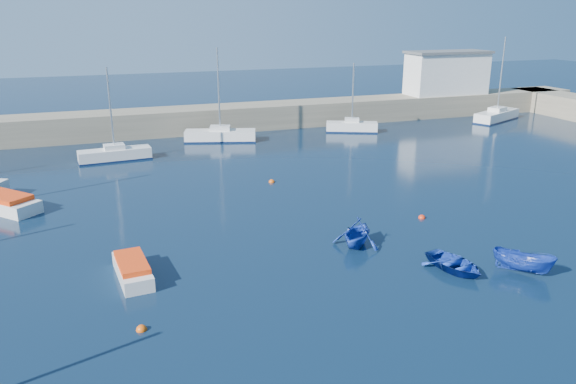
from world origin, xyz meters
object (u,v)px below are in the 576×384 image
object	(u,v)px
dinghy_center	(454,264)
sailboat_5	(115,154)
motorboat_2	(3,202)
motorboat_1	(132,269)
sailboat_7	(352,126)
dinghy_right	(523,262)
harbor_office	(447,74)
dinghy_left	(357,233)
sailboat_8	(497,115)
sailboat_6	(220,135)

from	to	relation	value
dinghy_center	sailboat_5	bearing A→B (deg)	105.88
motorboat_2	motorboat_1	bearing A→B (deg)	-102.97
sailboat_7	dinghy_right	bearing A→B (deg)	-167.63
harbor_office	dinghy_left	bearing A→B (deg)	-130.43
sailboat_5	sailboat_7	size ratio (longest dim) A/B	1.10
harbor_office	sailboat_8	xyz separation A→B (m)	(3.49, -5.79, -4.45)
harbor_office	motorboat_1	distance (m)	53.79
sailboat_7	dinghy_center	distance (m)	34.41
harbor_office	sailboat_8	size ratio (longest dim) A/B	1.02
sailboat_6	sailboat_7	world-z (taller)	sailboat_6
sailboat_8	motorboat_2	size ratio (longest dim) A/B	1.81
sailboat_6	motorboat_1	size ratio (longest dim) A/B	2.27
motorboat_1	dinghy_right	world-z (taller)	dinghy_right
sailboat_8	motorboat_1	world-z (taller)	sailboat_8
dinghy_center	dinghy_right	size ratio (longest dim) A/B	1.10
harbor_office	motorboat_2	size ratio (longest dim) A/B	1.86
sailboat_7	motorboat_2	world-z (taller)	sailboat_7
sailboat_7	sailboat_8	world-z (taller)	sailboat_8
sailboat_6	dinghy_left	size ratio (longest dim) A/B	2.99
motorboat_2	sailboat_7	bearing A→B (deg)	-16.88
sailboat_7	dinghy_center	size ratio (longest dim) A/B	2.21
sailboat_5	motorboat_1	bearing A→B (deg)	173.80
harbor_office	dinghy_left	xyz separation A→B (m)	(-29.21, -34.29, -4.29)
sailboat_5	sailboat_8	distance (m)	44.46
sailboat_7	dinghy_left	size ratio (longest dim) A/B	2.39
dinghy_right	sailboat_5	bearing A→B (deg)	82.29
sailboat_6	dinghy_right	xyz separation A→B (m)	(7.39, -34.56, -0.04)
dinghy_left	harbor_office	bearing A→B (deg)	93.91
harbor_office	sailboat_7	world-z (taller)	harbor_office
dinghy_center	dinghy_left	world-z (taller)	dinghy_left
harbor_office	motorboat_1	size ratio (longest dim) A/B	2.46
harbor_office	sailboat_7	size ratio (longest dim) A/B	1.36
sailboat_8	dinghy_left	bearing A→B (deg)	106.13
motorboat_1	dinghy_left	bearing A→B (deg)	-5.66
harbor_office	sailboat_5	size ratio (longest dim) A/B	1.24
sailboat_7	dinghy_right	size ratio (longest dim) A/B	2.44
motorboat_2	dinghy_left	xyz separation A→B (m)	(19.31, -13.28, 0.28)
motorboat_2	dinghy_center	world-z (taller)	motorboat_2
sailboat_8	sailboat_5	bearing A→B (deg)	70.57
harbor_office	dinghy_center	xyz separation A→B (m)	(-25.93, -38.73, -4.75)
dinghy_left	dinghy_center	bearing A→B (deg)	-9.23
sailboat_6	dinghy_left	distance (m)	28.73
sailboat_8	dinghy_center	xyz separation A→B (m)	(-29.41, -32.94, -0.31)
harbor_office	dinghy_center	distance (m)	46.85
dinghy_right	sailboat_7	bearing A→B (deg)	39.80
sailboat_6	motorboat_2	world-z (taller)	sailboat_6
harbor_office	sailboat_5	xyz separation A→B (m)	(-40.77, -10.06, -4.52)
sailboat_8	dinghy_left	distance (m)	43.37
sailboat_7	dinghy_right	distance (m)	35.01
sailboat_5	dinghy_left	size ratio (longest dim) A/B	2.62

